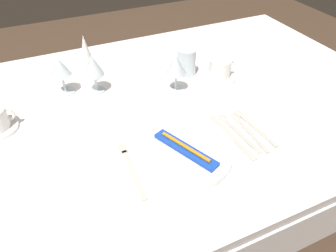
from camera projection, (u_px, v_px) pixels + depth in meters
ground_plane at (158, 226)px, 1.56m from camera, size 6.00×6.00×0.00m
dining_table at (154, 124)px, 1.14m from camera, size 1.80×1.11×0.74m
dinner_plate at (185, 153)px, 0.90m from camera, size 0.27×0.27×0.02m
toothbrush_package at (186, 149)px, 0.89m from camera, size 0.12×0.21×0.02m
fork_outer at (131, 167)px, 0.86m from camera, size 0.03×0.22×0.00m
dinner_knife at (233, 137)px, 0.96m from camera, size 0.02×0.23×0.00m
spoon_soup at (234, 128)px, 0.99m from camera, size 0.03×0.21×0.01m
spoon_dessert at (245, 127)px, 1.00m from camera, size 0.03×0.21×0.01m
spoon_tea at (249, 123)px, 1.01m from camera, size 0.03×0.21×0.01m
saucer_left at (219, 78)px, 1.23m from camera, size 0.13×0.13×0.01m
coffee_cup_left at (220, 68)px, 1.20m from camera, size 0.11×0.08×0.07m
wine_glass_centre at (176, 67)px, 1.10m from camera, size 0.07×0.07×0.14m
wine_glass_left at (60, 69)px, 1.09m from camera, size 0.07×0.07×0.14m
wine_glass_right at (93, 67)px, 1.10m from camera, size 0.07×0.07×0.14m
drink_tumbler at (186, 64)px, 1.22m from camera, size 0.07×0.07×0.11m
napkin_folded at (87, 58)px, 1.18m from camera, size 0.08×0.08×0.18m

